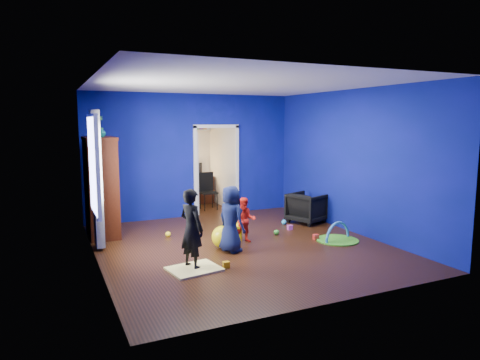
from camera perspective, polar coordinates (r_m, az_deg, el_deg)
name	(u,v)px	position (r m, az deg, el deg)	size (l,w,h in m)	color
floor	(241,246)	(7.92, 0.14, -8.73)	(5.00, 5.50, 0.01)	black
ceiling	(241,84)	(7.62, 0.14, 12.67)	(5.00, 5.50, 0.01)	white
wall_back	(192,156)	(10.19, -6.36, 3.23)	(5.00, 0.02, 2.90)	navy
wall_front	(336,189)	(5.28, 12.72, -1.14)	(5.00, 0.02, 2.90)	navy
wall_left	(94,174)	(6.97, -18.86, 0.76)	(0.02, 5.50, 2.90)	navy
wall_right	(353,161)	(8.97, 14.82, 2.40)	(0.02, 5.50, 2.90)	navy
alcove	(204,160)	(11.22, -4.83, 2.64)	(1.00, 1.75, 2.50)	silver
armchair	(307,208)	(9.71, 8.90, -3.68)	(0.72, 0.74, 0.67)	black
child_black	(192,229)	(6.63, -6.48, -6.48)	(0.45, 0.30, 1.25)	black
child_navy	(231,219)	(7.43, -1.23, -5.22)	(0.57, 0.37, 1.16)	#10163D
toddler_red	(245,220)	(8.04, 0.65, -5.35)	(0.41, 0.32, 0.85)	#AF1E12
vase	(100,132)	(8.48, -18.11, 6.10)	(0.19, 0.19, 0.20)	#0D566B
potted_plant	(97,126)	(9.00, -18.53, 6.89)	(0.24, 0.24, 0.43)	#2E8138
tv_armoire	(101,187)	(8.87, -18.04, -0.84)	(0.58, 1.14, 1.96)	#42170B
crt_tv	(103,184)	(8.87, -17.79, -0.57)	(0.46, 0.70, 0.54)	silver
yellow_blanket	(194,269)	(6.72, -6.12, -11.71)	(0.75, 0.60, 0.03)	#F2E07A
hopper_ball	(223,237)	(7.73, -2.30, -7.59)	(0.41, 0.41, 0.41)	yellow
kid_chair	(233,227)	(8.20, -0.91, -6.35)	(0.28, 0.28, 0.50)	yellow
play_mat	(337,240)	(8.44, 12.86, -7.81)	(0.79, 0.79, 0.02)	#3C9421
toy_arch	(337,240)	(8.44, 12.86, -7.75)	(0.72, 0.72, 0.05)	#3F8CD8
window_left	(93,165)	(7.31, -19.06, 1.85)	(0.03, 0.95, 1.55)	white
curtain	(97,179)	(7.90, -18.53, 0.10)	(0.14, 0.42, 2.40)	slate
doorway	(216,171)	(10.43, -3.19, 1.16)	(1.16, 0.10, 2.10)	white
study_desk	(197,190)	(11.93, -5.82, -1.30)	(0.88, 0.44, 0.75)	#3D140A
desk_monitor	(195,169)	(11.96, -6.04, 1.50)	(0.40, 0.05, 0.32)	black
desk_lamp	(186,170)	(11.82, -7.24, 1.31)	(0.14, 0.14, 0.14)	#FFD88C
folding_chair	(209,192)	(11.02, -4.21, -1.59)	(0.40, 0.40, 0.92)	black
book_shelf	(194,130)	(11.88, -6.10, 6.63)	(0.88, 0.24, 0.04)	white
toy_0	(316,237)	(8.43, 10.09, -7.48)	(0.10, 0.08, 0.10)	red
toy_1	(284,222)	(9.53, 5.88, -5.58)	(0.11, 0.11, 0.11)	#29ACEB
toy_2	(226,265)	(6.76, -1.86, -11.22)	(0.10, 0.08, 0.10)	#E39F0B
toy_3	(276,232)	(8.65, 4.87, -6.95)	(0.11, 0.11, 0.11)	green
toy_4	(290,227)	(9.08, 6.66, -6.30)	(0.10, 0.08, 0.10)	#BB46A7
toy_5	(168,234)	(8.60, -9.58, -7.11)	(0.11, 0.11, 0.11)	yellow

